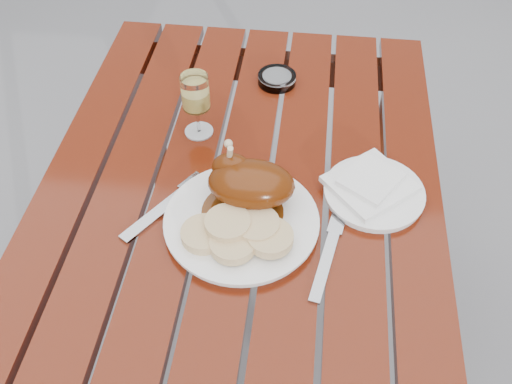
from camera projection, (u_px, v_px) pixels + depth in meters
ground at (244, 366)px, 1.68m from camera, size 60.00×60.00×0.00m
table at (241, 297)px, 1.40m from camera, size 0.80×1.20×0.75m
dinner_plate at (242, 222)px, 1.06m from camera, size 0.34×0.34×0.02m
roast_duck at (248, 183)px, 1.06m from camera, size 0.17×0.17×0.12m
bread_dumplings at (238, 233)px, 1.01m from camera, size 0.20×0.12×0.03m
wine_glass at (197, 106)px, 1.20m from camera, size 0.07×0.07×0.15m
side_plate at (374, 193)px, 1.12m from camera, size 0.26×0.26×0.02m
napkin at (370, 184)px, 1.11m from camera, size 0.20×0.20×0.01m
ashtray at (277, 79)px, 1.36m from camera, size 0.10×0.10×0.02m
fork at (162, 209)px, 1.09m from camera, size 0.13×0.18×0.01m
knife at (328, 254)px, 1.02m from camera, size 0.06×0.21×0.01m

